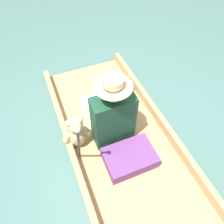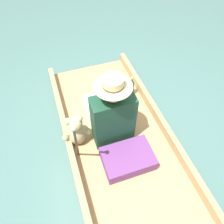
# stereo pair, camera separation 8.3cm
# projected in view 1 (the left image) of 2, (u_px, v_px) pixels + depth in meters

# --- Properties ---
(ground_plane) EXTENTS (16.00, 16.00, 0.00)m
(ground_plane) POSITION_uv_depth(u_px,v_px,m) (116.00, 138.00, 2.59)
(ground_plane) COLOR #476B66
(punt_boat) EXTENTS (1.14, 2.52, 0.22)m
(punt_boat) POSITION_uv_depth(u_px,v_px,m) (116.00, 135.00, 2.54)
(punt_boat) COLOR tan
(punt_boat) RESTS_ON ground_plane
(seat_cushion) EXTENTS (0.51, 0.36, 0.14)m
(seat_cushion) POSITION_uv_depth(u_px,v_px,m) (130.00, 158.00, 2.24)
(seat_cushion) COLOR #6B3875
(seat_cushion) RESTS_ON punt_boat
(seated_person) EXTENTS (0.43, 0.81, 0.89)m
(seated_person) POSITION_uv_depth(u_px,v_px,m) (110.00, 114.00, 2.30)
(seated_person) COLOR white
(seated_person) RESTS_ON punt_boat
(teddy_bear) EXTENTS (0.31, 0.18, 0.45)m
(teddy_bear) POSITION_uv_depth(u_px,v_px,m) (77.00, 133.00, 2.27)
(teddy_bear) COLOR tan
(teddy_bear) RESTS_ON punt_boat
(wine_glass) EXTENTS (0.10, 0.10, 0.11)m
(wine_glass) POSITION_uv_depth(u_px,v_px,m) (124.00, 97.00, 2.77)
(wine_glass) COLOR silver
(wine_glass) RESTS_ON punt_boat
(walking_cane) EXTENTS (0.04, 0.30, 0.87)m
(walking_cane) POSITION_uv_depth(u_px,v_px,m) (79.00, 143.00, 1.85)
(walking_cane) COLOR #2D2823
(walking_cane) RESTS_ON punt_boat
(champagne_bottle) EXTENTS (0.07, 0.07, 0.30)m
(champagne_bottle) POSITION_uv_depth(u_px,v_px,m) (128.00, 86.00, 2.81)
(champagne_bottle) COLOR #1E4723
(champagne_bottle) RESTS_ON punt_boat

